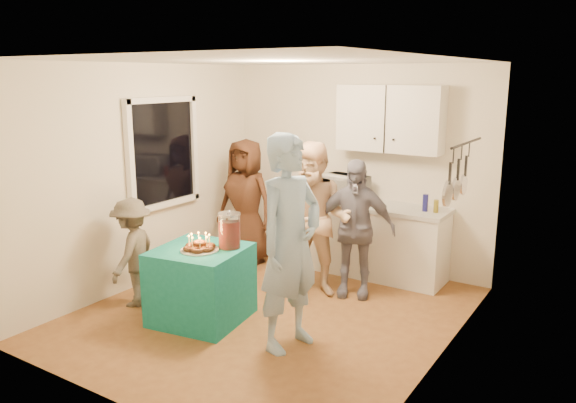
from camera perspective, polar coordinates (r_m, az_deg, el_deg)
The scene contains 19 objects.
floor at distance 6.05m, azimuth -1.82°, elevation -11.32°, with size 4.00×4.00×0.00m, color brown.
ceiling at distance 5.53m, azimuth -2.02°, elevation 14.14°, with size 4.00×4.00×0.00m, color white.
back_wall at distance 7.35m, azimuth 6.96°, elevation 3.52°, with size 3.60×3.60×0.00m, color silver.
left_wall at distance 6.81m, azimuth -14.50°, elevation 2.48°, with size 4.00×4.00×0.00m, color silver.
right_wall at distance 4.88m, azimuth 15.78°, elevation -1.54°, with size 4.00×4.00×0.00m, color silver.
window_night at distance 6.96m, azimuth -12.64°, elevation 4.87°, with size 0.04×1.00×1.20m, color black.
counter at distance 7.20m, azimuth 7.17°, elevation -3.80°, with size 2.20×0.58×0.86m, color white.
countertop at distance 7.08m, azimuth 7.27°, elevation -0.26°, with size 2.24×0.62×0.05m, color beige.
upper_cabinet at distance 6.94m, azimuth 10.32°, elevation 8.27°, with size 1.30×0.30×0.80m, color white.
pot_rack at distance 5.50m, azimuth 17.33°, elevation 3.13°, with size 0.12×1.00×0.60m, color black.
microwave at distance 7.14m, azimuth 5.68°, elevation 1.39°, with size 0.57×0.39×0.32m, color white.
party_table at distance 5.85m, azimuth -8.82°, elevation -8.30°, with size 0.85×0.85×0.76m, color #11766C.
donut_cake at distance 5.63m, azimuth -9.00°, elevation -4.09°, with size 0.38×0.38×0.18m, color #381C0C, non-canonical shape.
punch_jar at distance 5.67m, azimuth -5.98°, elevation -3.04°, with size 0.22×0.22×0.34m, color #B61D0E.
man_birthday at distance 5.04m, azimuth 0.21°, elevation -4.27°, with size 0.72×0.47×1.98m, color #94B6D8.
woman_back_left at distance 7.43m, azimuth -4.30°, elevation -0.02°, with size 0.81×0.53×1.66m, color brown.
woman_back_center at distance 6.30m, azimuth 2.74°, elevation -1.88°, with size 0.85×0.66×1.75m, color #EFA77C.
woman_back_right at distance 6.33m, azimuth 6.71°, elevation -2.72°, with size 0.92×0.38×1.57m, color black.
child_near_left at distance 6.31m, azimuth -15.52°, elevation -5.00°, with size 0.77×0.44×1.19m, color #4C453C.
Camera 1 is at (3.14, -4.55, 2.46)m, focal length 35.00 mm.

